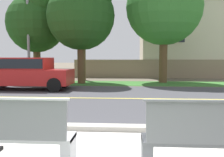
% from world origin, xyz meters
% --- Properties ---
extents(ground_plane, '(140.00, 140.00, 0.00)m').
position_xyz_m(ground_plane, '(0.00, 8.00, 0.00)').
color(ground_plane, '#665B4C').
extents(curb_edge, '(44.00, 0.30, 0.11)m').
position_xyz_m(curb_edge, '(0.00, 2.35, 0.06)').
color(curb_edge, '#ADA89E').
rests_on(curb_edge, ground_plane).
extents(street_asphalt, '(52.00, 8.00, 0.01)m').
position_xyz_m(street_asphalt, '(0.00, 6.50, 0.00)').
color(street_asphalt, '#424247').
rests_on(street_asphalt, ground_plane).
extents(road_centre_line, '(48.00, 0.14, 0.01)m').
position_xyz_m(road_centre_line, '(0.00, 6.50, 0.01)').
color(road_centre_line, '#E0CC4C').
rests_on(road_centre_line, ground_plane).
extents(far_verge_grass, '(48.00, 2.80, 0.02)m').
position_xyz_m(far_verge_grass, '(0.00, 12.12, 0.01)').
color(far_verge_grass, '#38702D').
rests_on(far_verge_grass, ground_plane).
extents(bench_right, '(2.08, 0.48, 1.01)m').
position_xyz_m(bench_right, '(1.51, 0.46, 0.47)').
color(bench_right, slate).
rests_on(bench_right, ground_plane).
extents(car_red_near, '(4.30, 1.86, 1.54)m').
position_xyz_m(car_red_near, '(-4.64, 8.90, 0.85)').
color(car_red_near, red).
rests_on(car_red_near, ground_plane).
extents(streetlamp, '(0.24, 2.10, 7.34)m').
position_xyz_m(streetlamp, '(-5.67, 11.92, 4.18)').
color(streetlamp, gray).
rests_on(streetlamp, ground_plane).
extents(shade_tree_far_left, '(3.77, 3.77, 6.21)m').
position_xyz_m(shade_tree_far_left, '(-5.65, 13.22, 4.04)').
color(shade_tree_far_left, brown).
rests_on(shade_tree_far_left, ground_plane).
extents(shade_tree_left, '(3.97, 3.97, 6.55)m').
position_xyz_m(shade_tree_left, '(-2.44, 11.87, 4.25)').
color(shade_tree_left, brown).
rests_on(shade_tree_left, ground_plane).
extents(shade_tree_centre, '(4.59, 4.59, 7.58)m').
position_xyz_m(shade_tree_centre, '(2.50, 12.72, 4.93)').
color(shade_tree_centre, brown).
rests_on(shade_tree_centre, ground_plane).
extents(garden_wall, '(13.00, 0.36, 1.40)m').
position_xyz_m(garden_wall, '(2.56, 16.39, 0.70)').
color(garden_wall, gray).
rests_on(garden_wall, ground_plane).
extents(house_across_street, '(9.93, 6.91, 6.69)m').
position_xyz_m(house_across_street, '(5.91, 19.59, 3.39)').
color(house_across_street, beige).
rests_on(house_across_street, ground_plane).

